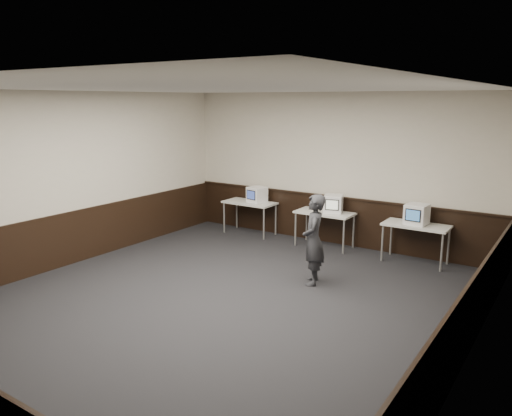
{
  "coord_description": "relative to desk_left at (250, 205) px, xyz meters",
  "views": [
    {
      "loc": [
        4.43,
        -5.62,
        3.04
      ],
      "look_at": [
        -0.39,
        1.6,
        1.15
      ],
      "focal_mm": 35.0,
      "sensor_mm": 36.0,
      "label": 1
    }
  ],
  "objects": [
    {
      "name": "right_wall",
      "position": [
        5.4,
        -3.6,
        0.92
      ],
      "size": [
        0.0,
        8.0,
        8.0
      ],
      "primitive_type": "plane",
      "rotation": [
        1.57,
        0.0,
        -1.57
      ],
      "color": "beige",
      "rests_on": "ground"
    },
    {
      "name": "back_wall",
      "position": [
        1.9,
        0.4,
        0.92
      ],
      "size": [
        7.0,
        0.0,
        7.0
      ],
      "primitive_type": "plane",
      "rotation": [
        1.57,
        0.0,
        0.0
      ],
      "color": "beige",
      "rests_on": "ground"
    },
    {
      "name": "emac_left",
      "position": [
        0.17,
        0.04,
        0.25
      ],
      "size": [
        0.42,
        0.44,
        0.36
      ],
      "rotation": [
        0.0,
        0.0,
        -0.2
      ],
      "color": "white",
      "rests_on": "desk_left"
    },
    {
      "name": "emac_center",
      "position": [
        2.07,
        0.04,
        0.26
      ],
      "size": [
        0.47,
        0.48,
        0.37
      ],
      "rotation": [
        0.0,
        0.0,
        0.31
      ],
      "color": "white",
      "rests_on": "desk_center"
    },
    {
      "name": "desk_right",
      "position": [
        3.8,
        0.0,
        0.0
      ],
      "size": [
        1.2,
        0.6,
        0.75
      ],
      "color": "silver",
      "rests_on": "ground"
    },
    {
      "name": "wainscot_left",
      "position": [
        -1.58,
        -3.6,
        -0.18
      ],
      "size": [
        0.04,
        7.98,
        1.0
      ],
      "primitive_type": "cube",
      "color": "black",
      "rests_on": "left_wall"
    },
    {
      "name": "emac_right",
      "position": [
        3.79,
        -0.01,
        0.27
      ],
      "size": [
        0.41,
        0.44,
        0.39
      ],
      "rotation": [
        0.0,
        0.0,
        -0.05
      ],
      "color": "white",
      "rests_on": "desk_right"
    },
    {
      "name": "person",
      "position": [
        2.7,
        -2.06,
        0.09
      ],
      "size": [
        0.56,
        0.66,
        1.53
      ],
      "primitive_type": "imported",
      "rotation": [
        0.0,
        0.0,
        -1.15
      ],
      "color": "#26272C",
      "rests_on": "ground"
    },
    {
      "name": "desk_left",
      "position": [
        0.0,
        0.0,
        0.0
      ],
      "size": [
        1.2,
        0.6,
        0.75
      ],
      "color": "silver",
      "rests_on": "ground"
    },
    {
      "name": "left_wall",
      "position": [
        -1.6,
        -3.6,
        0.92
      ],
      "size": [
        0.0,
        8.0,
        8.0
      ],
      "primitive_type": "plane",
      "rotation": [
        1.57,
        0.0,
        1.57
      ],
      "color": "beige",
      "rests_on": "ground"
    },
    {
      "name": "desk_center",
      "position": [
        1.9,
        0.0,
        0.0
      ],
      "size": [
        1.2,
        0.6,
        0.75
      ],
      "color": "silver",
      "rests_on": "ground"
    },
    {
      "name": "floor",
      "position": [
        1.9,
        -3.6,
        -0.68
      ],
      "size": [
        8.0,
        8.0,
        0.0
      ],
      "primitive_type": "plane",
      "color": "black",
      "rests_on": "ground"
    },
    {
      "name": "wainscot_right",
      "position": [
        5.38,
        -3.6,
        -0.18
      ],
      "size": [
        0.04,
        7.98,
        1.0
      ],
      "primitive_type": "cube",
      "color": "black",
      "rests_on": "right_wall"
    },
    {
      "name": "wainscot_rail",
      "position": [
        1.9,
        0.36,
        0.34
      ],
      "size": [
        6.98,
        0.06,
        0.04
      ],
      "primitive_type": "cube",
      "color": "black",
      "rests_on": "wainscot_back"
    },
    {
      "name": "ceiling",
      "position": [
        1.9,
        -3.6,
        2.52
      ],
      "size": [
        8.0,
        8.0,
        0.0
      ],
      "primitive_type": "plane",
      "rotation": [
        3.14,
        0.0,
        0.0
      ],
      "color": "white",
      "rests_on": "back_wall"
    },
    {
      "name": "wainscot_back",
      "position": [
        1.9,
        0.38,
        -0.18
      ],
      "size": [
        6.98,
        0.04,
        1.0
      ],
      "primitive_type": "cube",
      "color": "black",
      "rests_on": "back_wall"
    }
  ]
}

